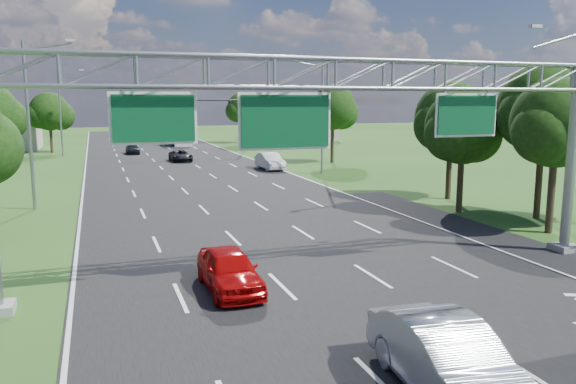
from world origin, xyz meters
name	(u,v)px	position (x,y,z in m)	size (l,w,h in m)	color
ground	(221,199)	(0.00, 30.00, 0.00)	(220.00, 220.00, 0.00)	#284C16
road	(221,199)	(0.00, 30.00, 0.00)	(18.00, 180.00, 0.02)	black
road_flare	(508,243)	(10.20, 14.00, 0.00)	(3.00, 30.00, 0.02)	black
sign_gantry	(334,91)	(0.33, 12.00, 6.89)	(23.50, 1.00, 9.56)	gray
traffic_signal	(219,111)	(7.48, 65.00, 5.17)	(12.21, 0.24, 7.00)	black
streetlight_l_near	(32,117)	(-11.30, 30.00, 5.58)	(2.97, 0.22, 10.16)	gray
streetlight_l_far	(62,109)	(-11.30, 65.00, 5.58)	(2.97, 0.22, 10.16)	gray
streetlight_r_mid	(320,112)	(11.30, 40.00, 5.58)	(2.97, 0.22, 10.16)	gray
tree_cluster_right	(517,123)	(14.80, 19.19, 5.31)	(9.91, 14.60, 8.68)	#2D2116
tree_verge_lc	(50,113)	(-12.92, 70.04, 4.98)	(5.76, 4.80, 7.62)	#2D2116
tree_verge_rd	(333,109)	(16.08, 48.04, 5.63)	(5.76, 4.80, 8.28)	#2D2116
tree_verge_re	(243,109)	(14.08, 78.04, 5.20)	(5.76, 4.80, 7.84)	#2D2116
building_right	(295,128)	(24.00, 82.00, 2.00)	(12.00, 9.00, 4.00)	#A19587
red_coupe	(229,270)	(-3.64, 11.75, 0.74)	(1.75, 4.35, 1.48)	#B20808
silver_sedan	(448,360)	(-0.65, 3.19, 0.85)	(1.80, 5.17, 1.70)	#ABB1B7
car_queue_b	(181,156)	(0.94, 54.69, 0.62)	(2.05, 4.44, 1.23)	black
car_queue_c	(132,149)	(-3.45, 65.28, 0.65)	(1.54, 3.83, 1.30)	black
car_queue_d	(270,161)	(8.00, 44.57, 0.79)	(1.67, 4.79, 1.58)	silver
box_truck	(179,134)	(4.14, 78.39, 1.61)	(2.72, 8.89, 3.37)	silver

